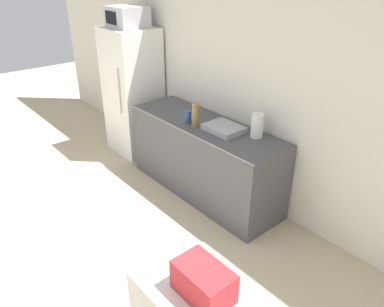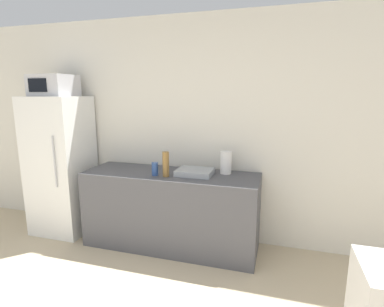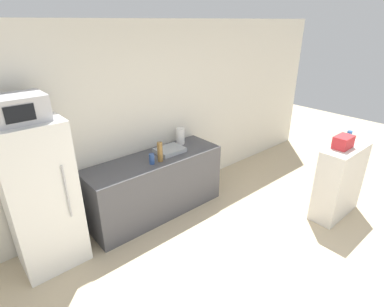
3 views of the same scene
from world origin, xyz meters
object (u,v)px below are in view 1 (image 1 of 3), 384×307
bottle_tall (195,115)px  bottle_short (188,117)px  refrigerator (133,93)px  basket (203,282)px  paper_towel_roll (257,126)px  microwave (127,17)px

bottle_tall → bottle_short: bearing=176.7°
refrigerator → bottle_tall: bearing=-5.7°
bottle_tall → bottle_short: 0.14m
bottle_tall → basket: basket is taller
bottle_tall → bottle_short: size_ratio=1.89×
paper_towel_roll → bottle_tall: bearing=-152.8°
bottle_short → paper_towel_roll: 0.78m
refrigerator → basket: 3.72m
refrigerator → paper_towel_roll: bearing=4.4°
refrigerator → paper_towel_roll: (2.05, 0.16, 0.14)m
refrigerator → bottle_short: bearing=-5.9°
basket → refrigerator: bearing=153.1°
refrigerator → basket: size_ratio=6.03×
bottle_tall → bottle_short: (-0.13, 0.01, -0.06)m
microwave → bottle_short: bearing=-5.9°
bottle_tall → microwave: bearing=174.4°
refrigerator → microwave: 0.97m
bottle_tall → basket: (1.85, -1.54, 0.12)m
bottle_short → basket: size_ratio=0.50×
basket → bottle_short: bearing=142.0°
refrigerator → bottle_tall: (1.46, -0.15, 0.15)m
refrigerator → bottle_short: (1.33, -0.14, 0.09)m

